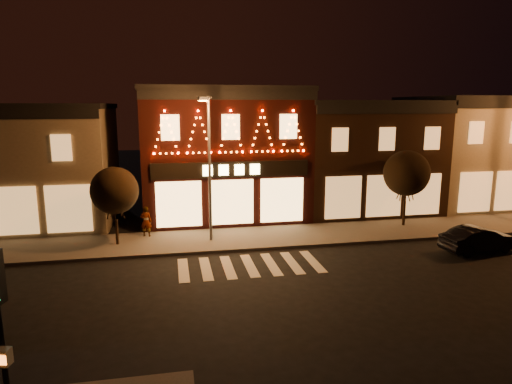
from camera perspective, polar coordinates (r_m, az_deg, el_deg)
name	(u,v)px	position (r m, az deg, el deg)	size (l,w,h in m)	color
ground	(269,303)	(17.06, 1.65, -13.97)	(120.00, 120.00, 0.00)	black
sidewalk_far	(273,237)	(24.76, 2.14, -5.72)	(44.00, 4.00, 0.15)	#47423D
building_left	(8,165)	(30.82, -29.06, 3.03)	(12.20, 8.28, 7.30)	#766C54
building_pulp	(223,152)	(29.42, -4.27, 5.06)	(10.20, 8.34, 8.30)	black
building_right_a	(358,155)	(32.00, 12.93, 4.57)	(9.20, 8.28, 7.50)	black
building_right_b	(474,151)	(36.56, 26.01, 4.75)	(9.20, 8.28, 7.80)	#766C54
streetlamp_mid	(209,158)	(22.92, -6.05, 4.31)	(0.70, 1.71, 7.50)	#59595E
tree_left	(114,191)	(23.67, -17.60, 0.17)	(2.40, 2.40, 4.02)	black
tree_right	(407,173)	(27.63, 18.65, 2.28)	(2.68, 2.68, 4.48)	black
dark_sedan	(479,239)	(24.98, 26.54, -5.41)	(1.35, 3.87, 1.28)	black
pedestrian	(146,221)	(25.10, -13.83, -3.66)	(0.61, 0.40, 1.67)	gray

